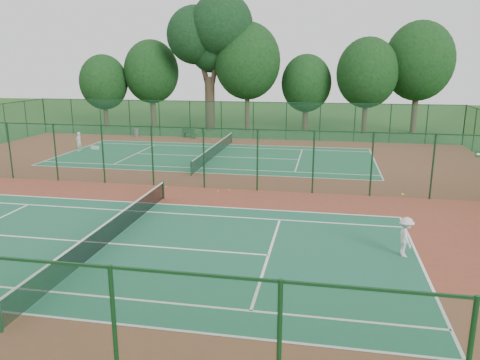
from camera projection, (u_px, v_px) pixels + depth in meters
name	position (u px, v px, depth m)	size (l,w,h in m)	color
ground	(179.00, 187.00, 27.22)	(120.00, 120.00, 0.00)	#224B17
red_pad	(179.00, 186.00, 27.22)	(40.00, 36.00, 0.01)	brown
court_near	(109.00, 243.00, 18.64)	(23.77, 10.97, 0.01)	#1C5B40
court_far	(215.00, 157.00, 35.79)	(23.77, 10.97, 0.01)	#1E603F
fence_north	(237.00, 120.00, 43.94)	(40.00, 0.09, 3.50)	#17472E
fence_divider	(178.00, 157.00, 26.79)	(40.00, 0.09, 3.50)	#1B5333
tennis_net_near	(108.00, 231.00, 18.51)	(0.10, 12.90, 0.97)	#12321D
tennis_net_far	(215.00, 150.00, 35.66)	(0.10, 12.90, 0.97)	#153B20
player_near	(406.00, 237.00, 17.25)	(0.97, 0.56, 1.50)	silver
player_far	(79.00, 142.00, 37.83)	(0.56, 0.37, 1.55)	silver
trash_bin	(136.00, 133.00, 45.19)	(0.45, 0.45, 0.80)	slate
bench	(189.00, 133.00, 44.40)	(1.55, 0.99, 0.93)	#133717
kit_bag	(95.00, 148.00, 38.84)	(0.69, 0.26, 0.26)	silver
stray_ball_a	(229.00, 190.00, 26.29)	(0.06, 0.06, 0.06)	yellow
stray_ball_b	(218.00, 191.00, 26.06)	(0.07, 0.07, 0.07)	gold
stray_ball_c	(166.00, 187.00, 26.95)	(0.07, 0.07, 0.07)	gold
big_tree	(210.00, 34.00, 47.58)	(9.00, 6.58, 13.82)	#34281C
evergreen_row	(253.00, 130.00, 50.24)	(39.00, 5.00, 12.00)	black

